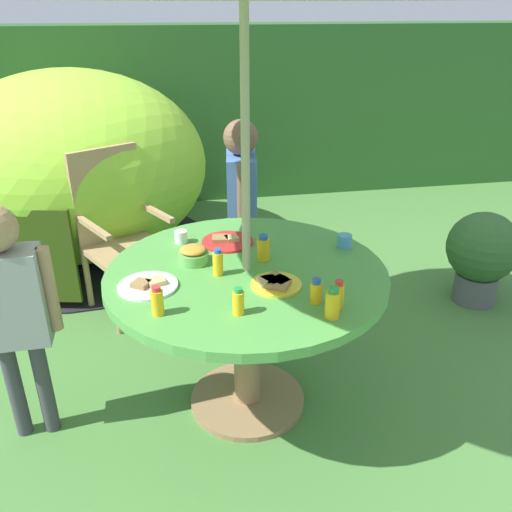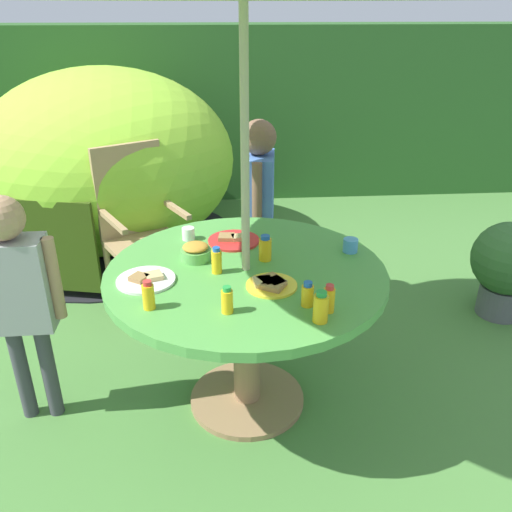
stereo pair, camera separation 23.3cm
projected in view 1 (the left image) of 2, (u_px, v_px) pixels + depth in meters
ground_plane at (248, 402)px, 2.67m from camera, size 10.00×10.00×0.02m
hedge_backdrop at (190, 113)px, 5.31m from camera, size 9.00×0.70×1.65m
garden_table at (247, 298)px, 2.41m from camera, size 1.26×1.26×0.75m
wooden_chair at (118, 227)px, 3.31m from camera, size 0.61×0.61×1.03m
dome_tent at (75, 166)px, 4.01m from camera, size 2.41×2.41×1.41m
potted_plant at (482, 253)px, 3.42m from camera, size 0.46×0.46×0.63m
child_in_blue_shirt at (242, 192)px, 3.20m from camera, size 0.22×0.41×1.22m
child_in_grey_shirt at (9, 298)px, 2.18m from camera, size 0.39×0.19×1.12m
snack_bowl at (193, 255)px, 2.39m from camera, size 0.14×0.14×0.08m
plate_center_front at (148, 285)px, 2.19m from camera, size 0.25×0.25×0.03m
plate_center_back at (227, 241)px, 2.60m from camera, size 0.26×0.26×0.03m
plate_mid_right at (276, 283)px, 2.20m from camera, size 0.22×0.22×0.03m
juice_bottle_near_left at (157, 302)px, 1.98m from camera, size 0.05×0.05×0.12m
juice_bottle_near_right at (218, 263)px, 2.27m from camera, size 0.05×0.05×0.12m
juice_bottle_far_left at (238, 302)px, 1.99m from camera, size 0.05×0.05×0.11m
juice_bottle_far_right at (333, 303)px, 1.96m from camera, size 0.06×0.06×0.13m
juice_bottle_mid_left at (316, 292)px, 2.06m from camera, size 0.05×0.05×0.10m
juice_bottle_front_edge at (263, 248)px, 2.41m from camera, size 0.06×0.06×0.12m
juice_bottle_back_edge at (338, 295)px, 2.03m from camera, size 0.04×0.04×0.12m
cup_near at (181, 237)px, 2.59m from camera, size 0.06×0.06×0.06m
cup_far at (344, 241)px, 2.54m from camera, size 0.07×0.07×0.07m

